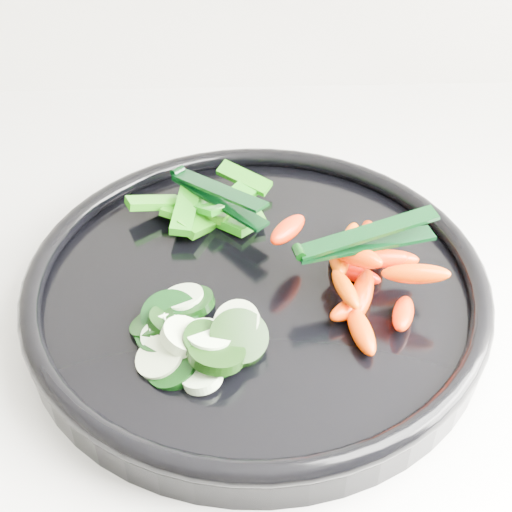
{
  "coord_description": "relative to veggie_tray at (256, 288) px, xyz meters",
  "views": [
    {
      "loc": [
        0.29,
        1.19,
        1.35
      ],
      "look_at": [
        0.31,
        1.61,
        0.99
      ],
      "focal_mm": 50.0,
      "sensor_mm": 36.0,
      "label": 1
    }
  ],
  "objects": [
    {
      "name": "cucumber_pile",
      "position": [
        -0.05,
        -0.06,
        0.01
      ],
      "size": [
        0.12,
        0.12,
        0.04
      ],
      "color": "black",
      "rests_on": "veggie_tray"
    },
    {
      "name": "carrot_pile",
      "position": [
        0.08,
        -0.01,
        0.02
      ],
      "size": [
        0.14,
        0.16,
        0.06
      ],
      "color": "#E44F00",
      "rests_on": "veggie_tray"
    },
    {
      "name": "veggie_tray",
      "position": [
        0.0,
        0.0,
        0.0
      ],
      "size": [
        0.41,
        0.41,
        0.04
      ],
      "color": "black",
      "rests_on": "counter"
    },
    {
      "name": "tong_pepper",
      "position": [
        -0.03,
        0.09,
        0.03
      ],
      "size": [
        0.09,
        0.09,
        0.02
      ],
      "color": "black",
      "rests_on": "pepper_pile"
    },
    {
      "name": "pepper_pile",
      "position": [
        -0.04,
        0.09,
        0.01
      ],
      "size": [
        0.13,
        0.1,
        0.04
      ],
      "color": "#1D690A",
      "rests_on": "veggie_tray"
    },
    {
      "name": "tong_carrot",
      "position": [
        0.08,
        -0.01,
        0.05
      ],
      "size": [
        0.11,
        0.04,
        0.02
      ],
      "color": "black",
      "rests_on": "carrot_pile"
    }
  ]
}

